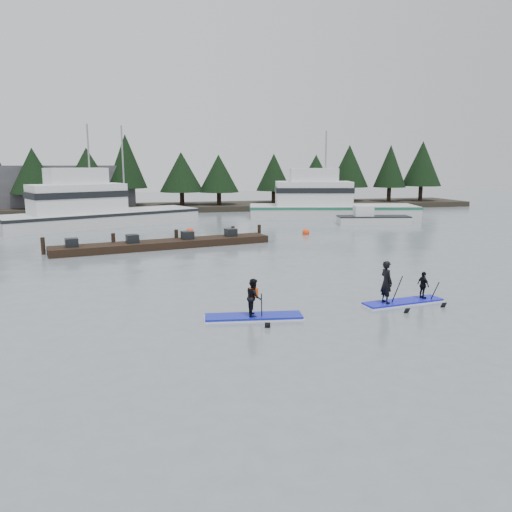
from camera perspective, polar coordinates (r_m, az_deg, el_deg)
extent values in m
plane|color=slate|center=(17.16, 4.82, -7.18)|extent=(160.00, 160.00, 0.00)
cube|color=#2D281E|center=(57.93, -8.57, 5.54)|extent=(70.00, 8.00, 0.60)
cube|color=#4C4C51|center=(60.17, -22.31, 7.16)|extent=(18.00, 6.00, 5.00)
cube|color=silver|center=(44.60, -17.16, 3.49)|extent=(16.77, 10.88, 2.18)
cube|color=white|center=(43.74, -19.73, 6.20)|extent=(8.05, 6.01, 2.36)
cylinder|color=gray|center=(44.03, -18.50, 9.45)|extent=(0.14, 0.14, 7.20)
cube|color=silver|center=(49.10, 8.72, 4.44)|extent=(16.51, 8.02, 2.27)
cube|color=white|center=(48.64, 6.56, 7.12)|extent=(7.71, 4.80, 2.27)
cylinder|color=gray|center=(48.71, 7.94, 9.88)|extent=(0.14, 0.14, 7.00)
cube|color=silver|center=(44.75, 13.27, 4.02)|extent=(6.38, 3.01, 0.72)
cube|color=black|center=(31.81, -10.38, 1.34)|extent=(13.75, 4.61, 0.46)
sphere|color=#FF3A0C|center=(37.91, -7.55, 2.53)|extent=(0.58, 0.58, 0.58)
sphere|color=#FF3A0C|center=(47.09, 10.75, 3.99)|extent=(0.63, 0.63, 0.63)
sphere|color=#FF3A0C|center=(42.03, -26.47, 2.30)|extent=(0.59, 0.59, 0.59)
sphere|color=#FF3A0C|center=(37.40, 5.72, 2.46)|extent=(0.53, 0.53, 0.53)
cube|color=#121DB0|center=(17.12, -0.27, -6.97)|extent=(3.39, 1.25, 0.12)
imported|color=black|center=(16.93, -0.27, -4.71)|extent=(0.56, 0.68, 1.27)
cube|color=#FF5215|center=(16.89, -0.27, -4.21)|extent=(0.32, 0.24, 0.32)
cylinder|color=black|center=(16.87, 0.66, -6.39)|extent=(0.28, 0.86, 1.50)
cube|color=#1519CB|center=(19.72, 16.45, -5.06)|extent=(3.27, 1.16, 0.11)
imported|color=black|center=(19.04, 14.67, -2.89)|extent=(0.45, 0.62, 1.58)
cylinder|color=black|center=(19.12, 15.61, -4.26)|extent=(0.04, 0.95, 1.61)
imported|color=black|center=(20.13, 18.57, -3.17)|extent=(0.33, 0.64, 1.04)
cylinder|color=black|center=(20.24, 19.44, -4.52)|extent=(0.04, 0.84, 1.42)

